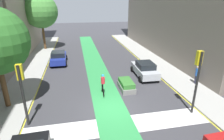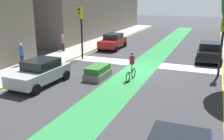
# 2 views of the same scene
# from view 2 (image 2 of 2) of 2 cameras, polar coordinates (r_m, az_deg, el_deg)

# --- Properties ---
(ground_plane) EXTENTS (120.00, 120.00, 0.00)m
(ground_plane) POSITION_cam_2_polar(r_m,az_deg,el_deg) (19.06, 5.45, -0.03)
(ground_plane) COLOR #38383D
(bike_lane_paint) EXTENTS (2.40, 60.00, 0.01)m
(bike_lane_paint) POSITION_cam_2_polar(r_m,az_deg,el_deg) (19.01, 5.93, -0.07)
(bike_lane_paint) COLOR #2D8C47
(bike_lane_paint) RESTS_ON ground_plane
(crosswalk_band) EXTENTS (12.00, 1.80, 0.01)m
(crosswalk_band) POSITION_cam_2_polar(r_m,az_deg,el_deg) (20.92, 7.04, 1.38)
(crosswalk_band) COLOR silver
(crosswalk_band) RESTS_ON ground_plane
(curb_stripe_left) EXTENTS (0.16, 60.00, 0.01)m
(curb_stripe_left) POSITION_cam_2_polar(r_m,az_deg,el_deg) (18.35, 23.68, -1.95)
(curb_stripe_left) COLOR yellow
(curb_stripe_left) RESTS_ON ground_plane
(sidewalk_right) EXTENTS (3.00, 60.00, 0.15)m
(sidewalk_right) POSITION_cam_2_polar(r_m,az_deg,el_deg) (22.29, -13.34, 2.16)
(sidewalk_right) COLOR #9E9E99
(sidewalk_right) RESTS_ON ground_plane
(curb_stripe_right) EXTENTS (0.16, 60.00, 0.01)m
(curb_stripe_right) POSITION_cam_2_polar(r_m,az_deg,el_deg) (21.49, -10.05, 1.64)
(curb_stripe_right) COLOR yellow
(curb_stripe_right) RESTS_ON ground_plane
(traffic_signal_near_right) EXTENTS (0.35, 0.52, 4.46)m
(traffic_signal_near_right) POSITION_cam_2_polar(r_m,az_deg,el_deg) (21.95, -7.01, 10.32)
(traffic_signal_near_right) COLOR black
(traffic_signal_near_right) RESTS_ON ground_plane
(traffic_signal_near_left) EXTENTS (0.35, 0.52, 4.02)m
(traffic_signal_near_left) POSITION_cam_2_polar(r_m,az_deg,el_deg) (18.40, 23.58, 7.15)
(traffic_signal_near_left) COLOR black
(traffic_signal_near_left) RESTS_ON ground_plane
(car_silver_right_far) EXTENTS (2.13, 4.25, 1.57)m
(car_silver_right_far) POSITION_cam_2_polar(r_m,az_deg,el_deg) (16.21, -15.80, -0.48)
(car_silver_right_far) COLOR #B2B7BF
(car_silver_right_far) RESTS_ON ground_plane
(car_red_right_near) EXTENTS (2.15, 4.26, 1.57)m
(car_red_right_near) POSITION_cam_2_polar(r_m,az_deg,el_deg) (26.87, 0.20, 6.47)
(car_red_right_near) COLOR #A51919
(car_red_right_near) RESTS_ON ground_plane
(car_black_left_near) EXTENTS (2.13, 4.25, 1.57)m
(car_black_left_near) POSITION_cam_2_polar(r_m,az_deg,el_deg) (23.12, 20.93, 3.86)
(car_black_left_near) COLOR black
(car_black_left_near) RESTS_ON ground_plane
(cyclist_in_lane) EXTENTS (0.32, 1.73, 1.86)m
(cyclist_in_lane) POSITION_cam_2_polar(r_m,az_deg,el_deg) (16.58, 4.39, 1.05)
(cyclist_in_lane) COLOR black
(cyclist_in_lane) RESTS_ON ground_plane
(pedestrian_sidewalk_right_a) EXTENTS (0.34, 0.34, 1.64)m
(pedestrian_sidewalk_right_a) POSITION_cam_2_polar(r_m,az_deg,el_deg) (25.57, -10.92, 6.11)
(pedestrian_sidewalk_right_a) COLOR #262638
(pedestrian_sidewalk_right_a) RESTS_ON sidewalk_right
(pedestrian_sidewalk_right_b) EXTENTS (0.34, 0.34, 1.72)m
(pedestrian_sidewalk_right_b) POSITION_cam_2_polar(r_m,az_deg,el_deg) (20.86, -19.61, 3.42)
(pedestrian_sidewalk_right_b) COLOR #262638
(pedestrian_sidewalk_right_b) RESTS_ON sidewalk_right
(median_planter) EXTENTS (1.17, 2.22, 0.85)m
(median_planter) POSITION_cam_2_polar(r_m,az_deg,el_deg) (17.05, -3.19, -0.49)
(median_planter) COLOR slate
(median_planter) RESTS_ON ground_plane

